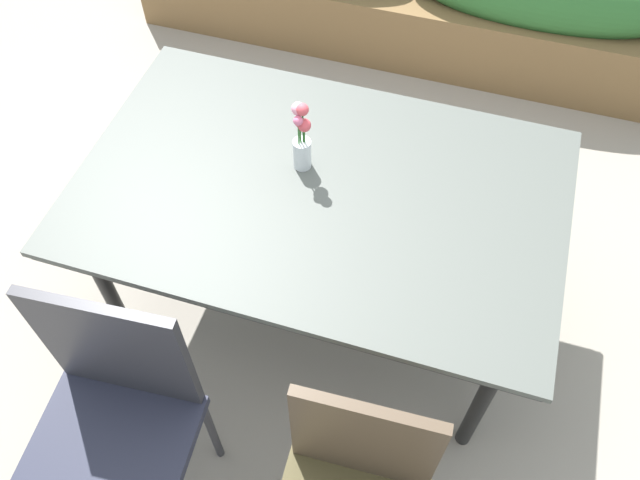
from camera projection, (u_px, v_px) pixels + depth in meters
name	position (u px, v px, depth m)	size (l,w,h in m)	color
ground_plane	(317.00, 292.00, 2.77)	(12.00, 12.00, 0.00)	gray
dining_table	(320.00, 200.00, 2.16)	(1.58, 1.02, 0.75)	#4C514C
chair_near_left	(113.00, 418.00, 1.87)	(0.50, 0.50, 0.98)	#26293A
flower_vase	(302.00, 139.00, 2.08)	(0.06, 0.06, 0.27)	silver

